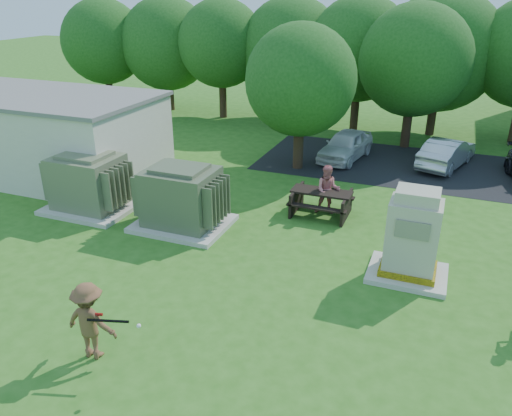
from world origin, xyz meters
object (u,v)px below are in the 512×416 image
at_px(picnic_table, 321,200).
at_px(person_at_picnic, 328,190).
at_px(batter, 90,321).
at_px(car_silver_a, 447,153).
at_px(transformer_right, 182,199).
at_px(transformer_left, 89,184).
at_px(generator_cabinet, 412,240).
at_px(car_white, 346,145).

relative_size(picnic_table, person_at_picnic, 1.18).
bearing_deg(batter, person_at_picnic, -109.62).
relative_size(batter, car_silver_a, 0.46).
relative_size(transformer_right, batter, 1.70).
bearing_deg(transformer_left, generator_cabinet, -2.71).
bearing_deg(person_at_picnic, generator_cabinet, -59.08).
bearing_deg(generator_cabinet, batter, -135.42).
relative_size(transformer_left, person_at_picnic, 1.72).
height_order(car_white, car_silver_a, car_white).
bearing_deg(batter, transformer_right, -80.11).
xyz_separation_m(generator_cabinet, car_silver_a, (0.55, 10.06, -0.47)).
xyz_separation_m(batter, person_at_picnic, (2.80, 9.06, -0.01)).
relative_size(batter, person_at_picnic, 1.02).
bearing_deg(car_white, transformer_left, -118.80).
bearing_deg(car_white, batter, -88.01).
bearing_deg(transformer_left, car_white, 51.47).
bearing_deg(car_silver_a, generator_cabinet, 103.84).
relative_size(transformer_right, car_white, 0.78).
relative_size(picnic_table, batter, 1.16).
bearing_deg(car_white, generator_cabinet, -58.48).
xyz_separation_m(transformer_right, generator_cabinet, (7.27, -0.52, 0.14)).
height_order(person_at_picnic, car_white, person_at_picnic).
relative_size(generator_cabinet, car_silver_a, 0.65).
bearing_deg(car_silver_a, person_at_picnic, 78.83).
bearing_deg(person_at_picnic, transformer_left, -173.33).
bearing_deg(transformer_left, car_silver_a, 39.64).
distance_m(transformer_right, generator_cabinet, 7.29).
distance_m(generator_cabinet, person_at_picnic, 4.50).
distance_m(batter, car_white, 15.46).
bearing_deg(transformer_right, picnic_table, 32.53).
xyz_separation_m(picnic_table, batter, (-2.63, -8.88, 0.34)).
bearing_deg(car_white, person_at_picnic, -73.72).
bearing_deg(picnic_table, generator_cabinet, -43.40).
height_order(transformer_left, car_silver_a, transformer_left).
bearing_deg(transformer_right, transformer_left, 180.00).
relative_size(generator_cabinet, batter, 1.44).
distance_m(transformer_left, batter, 8.11).
distance_m(batter, person_at_picnic, 9.48).
relative_size(transformer_right, person_at_picnic, 1.72).
bearing_deg(person_at_picnic, picnic_table, -145.58).
distance_m(transformer_left, car_silver_a, 14.96).
xyz_separation_m(batter, car_silver_a, (6.43, 15.86, -0.24)).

